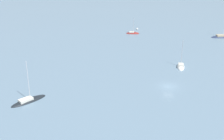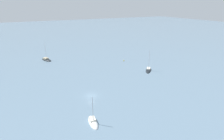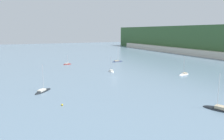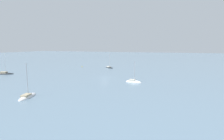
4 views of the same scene
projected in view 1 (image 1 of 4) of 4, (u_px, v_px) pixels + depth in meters
ground_plane at (169, 87)px, 79.74m from camera, size 600.00×600.00×0.00m
sailboat_0 at (28, 101)px, 72.30m from camera, size 8.19×7.69×10.44m
sailboat_3 at (133, 33)px, 125.70m from camera, size 1.85×5.33×6.76m
sailboat_4 at (181, 67)px, 92.17m from camera, size 6.40×2.76×8.91m
sailboat_5 at (222, 37)px, 120.86m from camera, size 4.15×9.24×11.64m
mooring_buoy_0 at (137, 29)px, 130.84m from camera, size 0.81×0.81×0.81m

